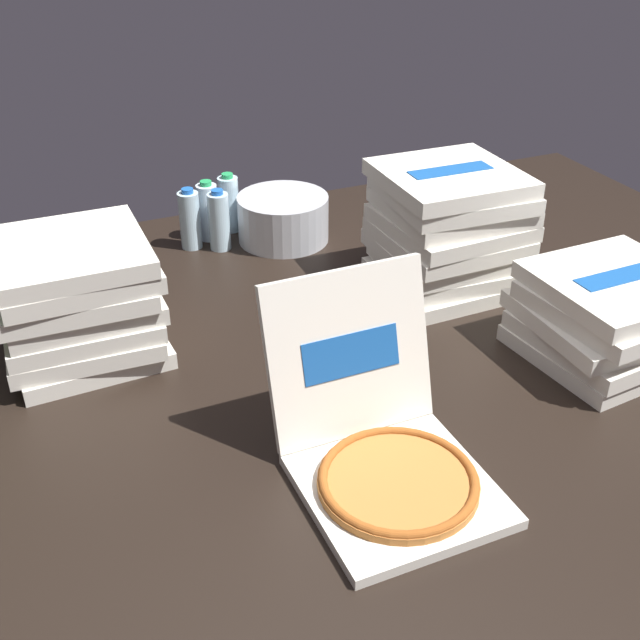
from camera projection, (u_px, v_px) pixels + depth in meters
name	position (u px, v px, depth m)	size (l,w,h in m)	color
ground_plane	(343.00, 389.00, 1.99)	(3.20, 2.40, 0.02)	black
open_pizza_box	(384.00, 447.00, 1.67)	(0.38, 0.49, 0.39)	silver
pizza_stack_center_near	(449.00, 229.00, 2.36)	(0.41, 0.41, 0.37)	silver
pizza_stack_right_mid	(77.00, 299.00, 2.04)	(0.41, 0.40, 0.32)	silver
pizza_stack_left_far	(609.00, 316.00, 2.06)	(0.43, 0.42, 0.23)	silver
ice_bucket	(283.00, 218.00, 2.68)	(0.31, 0.31, 0.16)	#B7BABF
water_bottle_0	(229.00, 204.00, 2.74)	(0.07, 0.07, 0.21)	silver
water_bottle_1	(219.00, 221.00, 2.61)	(0.07, 0.07, 0.21)	silver
water_bottle_2	(190.00, 220.00, 2.62)	(0.07, 0.07, 0.21)	silver
water_bottle_3	(208.00, 212.00, 2.68)	(0.07, 0.07, 0.21)	silver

